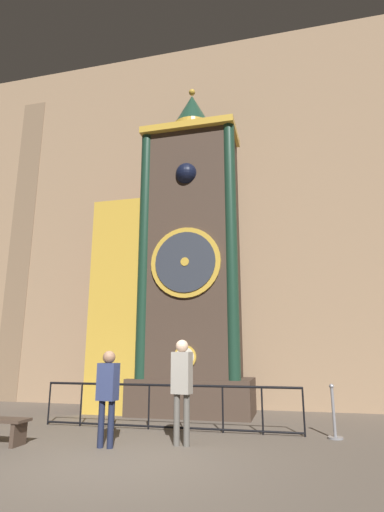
{
  "coord_description": "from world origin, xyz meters",
  "views": [
    {
      "loc": [
        2.66,
        -5.88,
        1.59
      ],
      "look_at": [
        0.06,
        4.77,
        4.22
      ],
      "focal_mm": 28.0,
      "sensor_mm": 36.0,
      "label": 1
    }
  ],
  "objects_px": {
    "clock_tower": "(175,267)",
    "visitor_far": "(182,380)",
    "visitor_near": "(108,388)",
    "stanchion_post": "(334,421)"
  },
  "relations": [
    {
      "from": "clock_tower",
      "to": "visitor_far",
      "type": "height_order",
      "value": "clock_tower"
    },
    {
      "from": "clock_tower",
      "to": "visitor_near",
      "type": "height_order",
      "value": "clock_tower"
    },
    {
      "from": "visitor_near",
      "to": "clock_tower",
      "type": "bearing_deg",
      "value": 95.31
    },
    {
      "from": "visitor_near",
      "to": "stanchion_post",
      "type": "height_order",
      "value": "visitor_near"
    },
    {
      "from": "clock_tower",
      "to": "visitor_far",
      "type": "relative_size",
      "value": 5.32
    },
    {
      "from": "clock_tower",
      "to": "stanchion_post",
      "type": "distance_m",
      "value": 5.66
    },
    {
      "from": "visitor_far",
      "to": "stanchion_post",
      "type": "xyz_separation_m",
      "value": [
        2.65,
        1.27,
        -0.78
      ]
    },
    {
      "from": "stanchion_post",
      "to": "clock_tower",
      "type": "bearing_deg",
      "value": 150.52
    },
    {
      "from": "visitor_near",
      "to": "visitor_far",
      "type": "distance_m",
      "value": 1.31
    },
    {
      "from": "visitor_near",
      "to": "visitor_far",
      "type": "height_order",
      "value": "visitor_far"
    }
  ]
}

